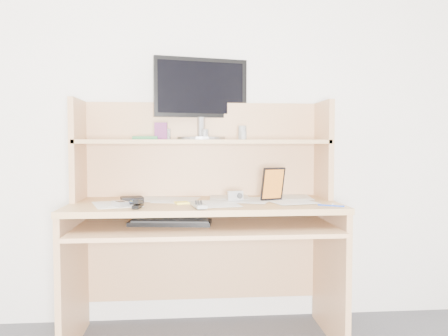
{
  "coord_description": "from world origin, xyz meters",
  "views": [
    {
      "loc": [
        -0.09,
        -0.81,
        1.05
      ],
      "look_at": [
        0.1,
        1.43,
        0.93
      ],
      "focal_mm": 35.0,
      "sensor_mm": 36.0,
      "label": 1
    }
  ],
  "objects": [
    {
      "name": "chip_stack_a",
      "position": [
        -0.21,
        1.65,
        1.11
      ],
      "size": [
        0.05,
        0.05,
        0.06
      ],
      "primitive_type": "cylinder",
      "rotation": [
        0.0,
        0.0,
        -0.19
      ],
      "color": "black",
      "rests_on": "desk"
    },
    {
      "name": "flip_phone",
      "position": [
        -0.42,
        1.35,
        0.77
      ],
      "size": [
        0.1,
        0.11,
        0.02
      ],
      "primitive_type": "cube",
      "rotation": [
        0.0,
        0.0,
        0.6
      ],
      "color": "#B5B5B8",
      "rests_on": "paper_clutter"
    },
    {
      "name": "game_case",
      "position": [
        0.36,
        1.47,
        0.84
      ],
      "size": [
        0.12,
        0.05,
        0.18
      ],
      "primitive_type": "cube",
      "rotation": [
        0.0,
        0.0,
        0.33
      ],
      "color": "black",
      "rests_on": "paper_clutter"
    },
    {
      "name": "sticky_note_pad",
      "position": [
        -0.12,
        1.43,
        0.75
      ],
      "size": [
        0.08,
        0.08,
        0.01
      ],
      "primitive_type": "cube",
      "rotation": [
        0.0,
        0.0,
        0.3
      ],
      "color": "#D3D939",
      "rests_on": "desk"
    },
    {
      "name": "blue_pen",
      "position": [
        0.6,
        1.23,
        0.76
      ],
      "size": [
        0.11,
        0.07,
        0.01
      ],
      "primitive_type": "cylinder",
      "rotation": [
        1.57,
        0.0,
        1.05
      ],
      "color": "#183CB4",
      "rests_on": "paper_clutter"
    },
    {
      "name": "card_box",
      "position": [
        -0.23,
        1.6,
        1.13
      ],
      "size": [
        0.07,
        0.03,
        0.09
      ],
      "primitive_type": "cube",
      "rotation": [
        0.0,
        0.0,
        -0.14
      ],
      "color": "maroon",
      "rests_on": "desk"
    },
    {
      "name": "chip_stack_c",
      "position": [
        0.22,
        1.59,
        1.1
      ],
      "size": [
        0.05,
        0.05,
        0.05
      ],
      "primitive_type": "cylinder",
      "rotation": [
        0.0,
        0.0,
        0.23
      ],
      "color": "black",
      "rests_on": "desk"
    },
    {
      "name": "keyboard",
      "position": [
        -0.18,
        1.39,
        0.66
      ],
      "size": [
        0.43,
        0.19,
        0.03
      ],
      "rotation": [
        0.0,
        0.0,
        -0.12
      ],
      "color": "black",
      "rests_on": "desk"
    },
    {
      "name": "chip_stack_d",
      "position": [
        0.22,
        1.62,
        1.12
      ],
      "size": [
        0.06,
        0.06,
        0.08
      ],
      "primitive_type": "cylinder",
      "rotation": [
        0.0,
        0.0,
        0.37
      ],
      "color": "white",
      "rests_on": "desk"
    },
    {
      "name": "desk",
      "position": [
        0.0,
        1.56,
        0.69
      ],
      "size": [
        1.4,
        0.7,
        1.3
      ],
      "color": "tan",
      "rests_on": "floor"
    },
    {
      "name": "digital_camera",
      "position": [
        0.16,
        1.49,
        0.78
      ],
      "size": [
        0.09,
        0.05,
        0.05
      ],
      "primitive_type": "cube",
      "rotation": [
        0.0,
        0.0,
        0.17
      ],
      "color": "#AAAAAC",
      "rests_on": "paper_clutter"
    },
    {
      "name": "back_wall",
      "position": [
        0.0,
        1.8,
        1.25
      ],
      "size": [
        3.6,
        0.04,
        2.5
      ],
      "primitive_type": "cube",
      "color": "white",
      "rests_on": "floor"
    },
    {
      "name": "tv_remote",
      "position": [
        -0.04,
        1.27,
        0.76
      ],
      "size": [
        0.08,
        0.18,
        0.02
      ],
      "primitive_type": "cube",
      "rotation": [
        0.0,
        0.0,
        0.19
      ],
      "color": "gray",
      "rests_on": "paper_clutter"
    },
    {
      "name": "shelf_book",
      "position": [
        -0.31,
        1.68,
        1.09
      ],
      "size": [
        0.15,
        0.2,
        0.02
      ],
      "primitive_type": "cube",
      "rotation": [
        0.0,
        0.0,
        -0.08
      ],
      "color": "#358547",
      "rests_on": "desk"
    },
    {
      "name": "chip_stack_b",
      "position": [
        0.01,
        1.63,
        1.11
      ],
      "size": [
        0.04,
        0.04,
        0.06
      ],
      "primitive_type": "cylinder",
      "rotation": [
        0.0,
        0.0,
        -0.05
      ],
      "color": "white",
      "rests_on": "desk"
    },
    {
      "name": "paper_clutter",
      "position": [
        0.0,
        1.48,
        0.75
      ],
      "size": [
        1.32,
        0.54,
        0.01
      ],
      "primitive_type": "cube",
      "color": "white",
      "rests_on": "desk"
    },
    {
      "name": "monitor",
      "position": [
        -0.01,
        1.74,
        1.33
      ],
      "size": [
        0.55,
        0.28,
        0.48
      ],
      "rotation": [
        0.0,
        0.0,
        0.2
      ],
      "color": "#9A9A9E",
      "rests_on": "desk"
    },
    {
      "name": "stapler",
      "position": [
        -0.33,
        1.29,
        0.77
      ],
      "size": [
        0.04,
        0.12,
        0.04
      ],
      "primitive_type": "cube",
      "rotation": [
        0.0,
        0.0,
        -0.11
      ],
      "color": "black",
      "rests_on": "paper_clutter"
    },
    {
      "name": "wallet",
      "position": [
        -0.38,
        1.46,
        0.77
      ],
      "size": [
        0.13,
        0.12,
        0.03
      ],
      "primitive_type": "cube",
      "rotation": [
        0.0,
        0.0,
        0.26
      ],
      "color": "black",
      "rests_on": "paper_clutter"
    }
  ]
}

